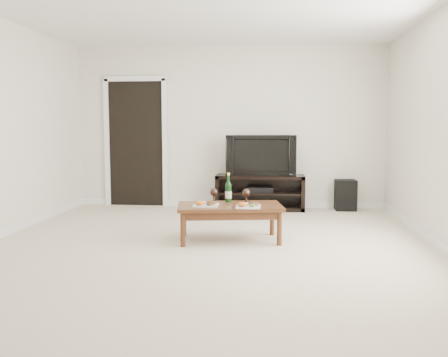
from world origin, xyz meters
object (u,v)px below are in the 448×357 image
Objects in this scene: media_console at (260,192)px; coffee_table at (230,223)px; subwoofer at (345,195)px; television at (260,155)px.

media_console is 1.17× the size of coffee_table.
subwoofer is 0.40× the size of coffee_table.
media_console is 1.27× the size of television.
subwoofer is (1.34, 0.08, -0.04)m from media_console.
media_console is 2.91× the size of subwoofer.
television is 1.48m from subwoofer.
television is 0.92× the size of coffee_table.
media_console reaches higher than coffee_table.
television is at bearing 0.00° from media_console.
coffee_table is (-0.29, -2.19, -0.66)m from television.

